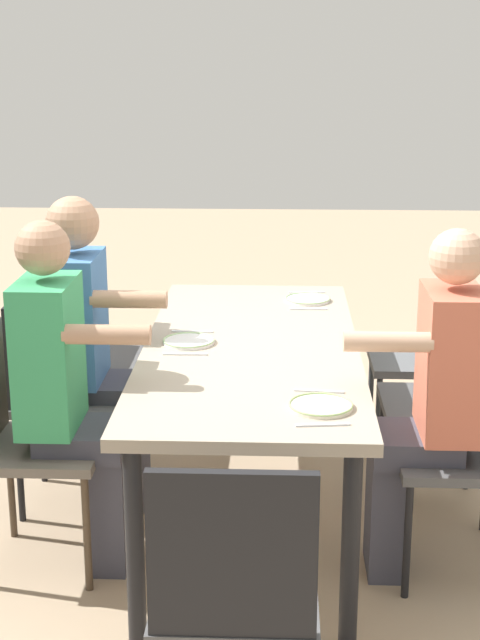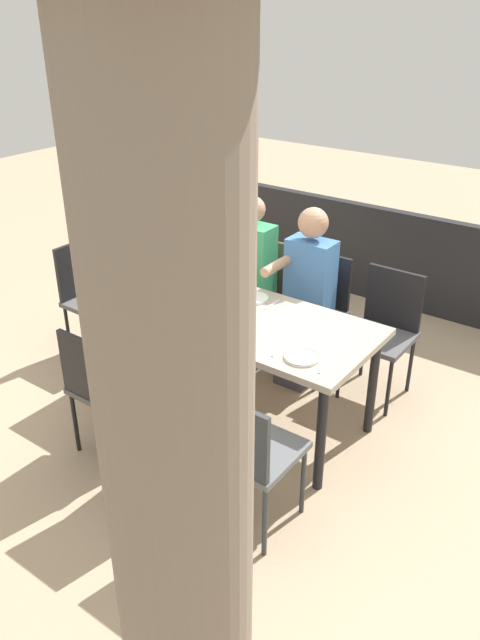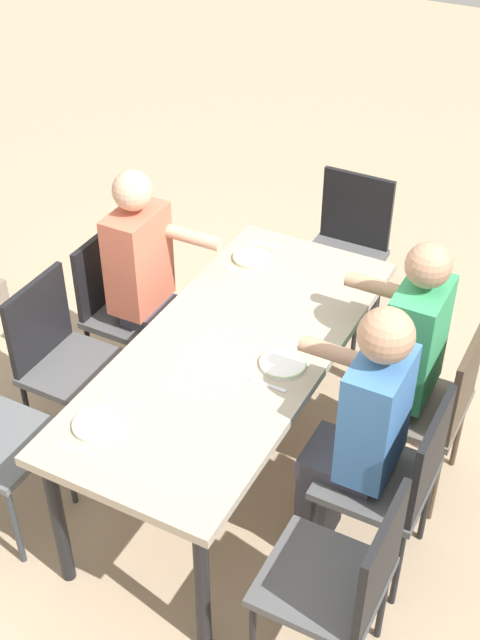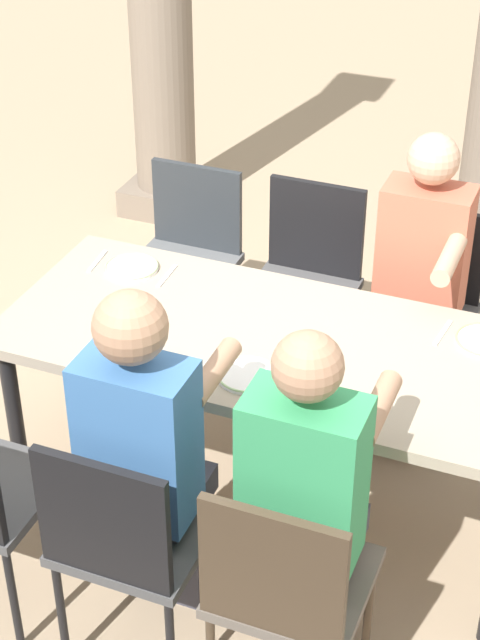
# 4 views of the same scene
# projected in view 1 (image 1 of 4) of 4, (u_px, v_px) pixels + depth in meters

# --- Properties ---
(ground_plane) EXTENTS (16.00, 16.00, 0.00)m
(ground_plane) POSITION_uv_depth(u_px,v_px,m) (251.00, 522.00, 3.96)
(ground_plane) COLOR tan
(dining_table) EXTENTS (1.94, 0.84, 0.77)m
(dining_table) POSITION_uv_depth(u_px,v_px,m) (251.00, 362.00, 3.77)
(dining_table) COLOR tan
(dining_table) RESTS_ON ground
(chair_west_north) EXTENTS (0.44, 0.44, 0.89)m
(chair_west_north) POSITION_uv_depth(u_px,v_px,m) (434.00, 350.00, 4.48)
(chair_west_north) COLOR #5B5E61
(chair_west_north) RESTS_ON ground
(chair_west_south) EXTENTS (0.44, 0.44, 0.93)m
(chair_west_south) POSITION_uv_depth(u_px,v_px,m) (79.00, 344.00, 4.54)
(chair_west_south) COLOR #4F4F50
(chair_west_south) RESTS_ON ground
(chair_mid_north) EXTENTS (0.44, 0.44, 0.91)m
(chair_mid_north) POSITION_uv_depth(u_px,v_px,m) (455.00, 391.00, 3.94)
(chair_mid_north) COLOR #4F4F50
(chair_mid_north) RESTS_ON ground
(chair_mid_south) EXTENTS (0.44, 0.44, 0.92)m
(chair_mid_south) POSITION_uv_depth(u_px,v_px,m) (53.00, 383.00, 4.01)
(chair_mid_south) COLOR #4F4F50
(chair_mid_south) RESTS_ON ground
(chair_east_north) EXTENTS (0.44, 0.44, 0.89)m
(chair_east_north) POSITION_uv_depth(u_px,v_px,m) (479.00, 443.00, 3.45)
(chair_east_north) COLOR #4F4F50
(chair_east_north) RESTS_ON ground
(chair_east_south) EXTENTS (0.44, 0.44, 0.91)m
(chair_east_south) POSITION_uv_depth(u_px,v_px,m) (21.00, 432.00, 3.52)
(chair_east_south) COLOR #6A6158
(chair_east_south) RESTS_ON ground
(chair_head_east) EXTENTS (0.44, 0.44, 0.93)m
(chair_head_east) POSITION_uv_depth(u_px,v_px,m) (234.00, 590.00, 2.48)
(chair_head_east) COLOR #4F4F50
(chair_head_east) RESTS_ON ground
(diner_woman_green) EXTENTS (0.34, 0.49, 1.32)m
(diner_woman_green) POSITION_uv_depth(u_px,v_px,m) (68.00, 389.00, 3.46)
(diner_woman_green) COLOR #3F3F4C
(diner_woman_green) RESTS_ON ground
(diner_man_white) EXTENTS (0.35, 0.50, 1.33)m
(diner_man_white) POSITION_uv_depth(u_px,v_px,m) (93.00, 344.00, 3.95)
(diner_man_white) COLOR #3F3F4C
(diner_man_white) RESTS_ON ground
(diner_guest_third) EXTENTS (0.34, 0.49, 1.30)m
(diner_guest_third) POSITION_uv_depth(u_px,v_px,m) (430.00, 397.00, 3.41)
(diner_guest_third) COLOR #3F3F4C
(diner_guest_third) RESTS_ON ground
(plate_0) EXTENTS (0.21, 0.21, 0.02)m
(plate_0) POSITION_uv_depth(u_px,v_px,m) (308.00, 299.00, 4.39)
(plate_0) COLOR white
(plate_0) RESTS_ON dining_table
(fork_0) EXTENTS (0.03, 0.17, 0.01)m
(fork_0) POSITION_uv_depth(u_px,v_px,m) (307.00, 292.00, 4.54)
(fork_0) COLOR silver
(fork_0) RESTS_ON dining_table
(spoon_0) EXTENTS (0.02, 0.17, 0.01)m
(spoon_0) POSITION_uv_depth(u_px,v_px,m) (308.00, 309.00, 4.25)
(spoon_0) COLOR silver
(spoon_0) RESTS_ON dining_table
(plate_1) EXTENTS (0.21, 0.21, 0.02)m
(plate_1) POSITION_uv_depth(u_px,v_px,m) (189.00, 341.00, 3.76)
(plate_1) COLOR white
(plate_1) RESTS_ON dining_table
(fork_1) EXTENTS (0.02, 0.17, 0.01)m
(fork_1) POSITION_uv_depth(u_px,v_px,m) (192.00, 331.00, 3.91)
(fork_1) COLOR silver
(fork_1) RESTS_ON dining_table
(spoon_1) EXTENTS (0.02, 0.17, 0.01)m
(spoon_1) POSITION_uv_depth(u_px,v_px,m) (185.00, 354.00, 3.62)
(spoon_1) COLOR silver
(spoon_1) RESTS_ON dining_table
(plate_2) EXTENTS (0.21, 0.21, 0.02)m
(plate_2) POSITION_uv_depth(u_px,v_px,m) (321.00, 405.00, 3.08)
(plate_2) COLOR silver
(plate_2) RESTS_ON dining_table
(fork_2) EXTENTS (0.03, 0.17, 0.01)m
(fork_2) POSITION_uv_depth(u_px,v_px,m) (319.00, 391.00, 3.23)
(fork_2) COLOR silver
(fork_2) RESTS_ON dining_table
(spoon_2) EXTENTS (0.03, 0.17, 0.01)m
(spoon_2) POSITION_uv_depth(u_px,v_px,m) (323.00, 425.00, 2.94)
(spoon_2) COLOR silver
(spoon_2) RESTS_ON dining_table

